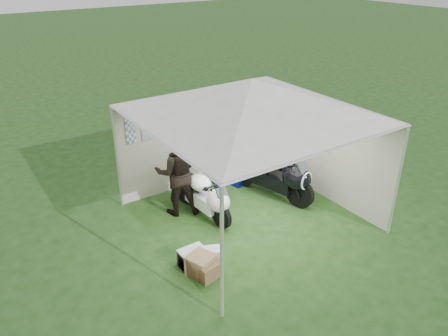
% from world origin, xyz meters
% --- Properties ---
extents(ground, '(80.00, 80.00, 0.00)m').
position_xyz_m(ground, '(0.00, 0.00, 0.00)').
color(ground, '#1E4314').
rests_on(ground, ground).
extents(canopy_tent, '(5.66, 5.66, 3.00)m').
position_xyz_m(canopy_tent, '(-0.00, 0.03, 2.58)').
color(canopy_tent, silver).
rests_on(canopy_tent, ground).
extents(motorcycle_white, '(0.52, 1.88, 0.93)m').
position_xyz_m(motorcycle_white, '(-0.71, 0.59, 0.52)').
color(motorcycle_white, black).
rests_on(motorcycle_white, ground).
extents(motorcycle_black, '(0.89, 2.19, 1.10)m').
position_xyz_m(motorcycle_black, '(1.03, 0.38, 0.61)').
color(motorcycle_black, black).
rests_on(motorcycle_black, ground).
extents(paddock_stand, '(0.54, 0.41, 0.36)m').
position_xyz_m(paddock_stand, '(0.77, 1.36, 0.18)').
color(paddock_stand, '#151EC6').
rests_on(paddock_stand, ground).
extents(person_dark_jacket, '(1.14, 1.04, 1.91)m').
position_xyz_m(person_dark_jacket, '(-1.09, 1.05, 0.96)').
color(person_dark_jacket, black).
rests_on(person_dark_jacket, ground).
extents(person_blue_jacket, '(0.78, 0.85, 1.95)m').
position_xyz_m(person_blue_jacket, '(-0.16, 0.92, 0.98)').
color(person_blue_jacket, '#4F5274').
rests_on(person_blue_jacket, ground).
extents(equipment_box, '(0.55, 0.47, 0.50)m').
position_xyz_m(equipment_box, '(1.67, 0.87, 0.25)').
color(equipment_box, black).
rests_on(equipment_box, ground).
extents(crate_0, '(0.47, 0.37, 0.32)m').
position_xyz_m(crate_0, '(-1.75, -0.69, 0.16)').
color(crate_0, white).
rests_on(crate_0, ground).
extents(crate_1, '(0.53, 0.53, 0.37)m').
position_xyz_m(crate_1, '(-1.75, -0.97, 0.19)').
color(crate_1, '#93764E').
rests_on(crate_1, ground).
extents(crate_2, '(0.38, 0.35, 0.22)m').
position_xyz_m(crate_2, '(-1.37, -0.73, 0.11)').
color(crate_2, silver).
rests_on(crate_2, ground).
extents(crate_3, '(0.49, 0.39, 0.29)m').
position_xyz_m(crate_3, '(-1.69, -1.11, 0.14)').
color(crate_3, brown).
rests_on(crate_3, ground).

